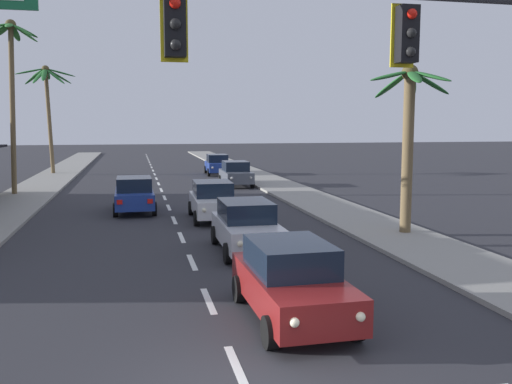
{
  "coord_description": "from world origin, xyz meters",
  "views": [
    {
      "loc": [
        -1.65,
        -7.89,
        4.2
      ],
      "look_at": [
        1.84,
        8.0,
        2.2
      ],
      "focal_mm": 39.02,
      "sensor_mm": 36.0,
      "label": 1
    }
  ],
  "objects_px": {
    "sedan_parked_mid_kerb": "(217,164)",
    "palm_right_second": "(409,122)",
    "sedan_oncoming_far": "(134,194)",
    "palm_left_farthest": "(47,92)",
    "traffic_signal_mast": "(414,71)",
    "sedan_lead_at_stop_bar": "(291,280)",
    "palm_left_third": "(11,65)",
    "sedan_fifth_in_queue": "(213,200)",
    "sedan_parked_nearest_kerb": "(236,173)",
    "sedan_third_in_queue": "(247,226)"
  },
  "relations": [
    {
      "from": "palm_left_third",
      "to": "sedan_lead_at_stop_bar",
      "type": "bearing_deg",
      "value": -66.97
    },
    {
      "from": "palm_left_farthest",
      "to": "sedan_fifth_in_queue",
      "type": "bearing_deg",
      "value": -67.47
    },
    {
      "from": "palm_left_farthest",
      "to": "palm_right_second",
      "type": "relative_size",
      "value": 1.4
    },
    {
      "from": "sedan_oncoming_far",
      "to": "palm_left_third",
      "type": "height_order",
      "value": "palm_left_third"
    },
    {
      "from": "sedan_lead_at_stop_bar",
      "to": "sedan_third_in_queue",
      "type": "height_order",
      "value": "same"
    },
    {
      "from": "sedan_fifth_in_queue",
      "to": "palm_left_farthest",
      "type": "xyz_separation_m",
      "value": [
        -10.17,
        24.52,
        5.92
      ]
    },
    {
      "from": "sedan_parked_mid_kerb",
      "to": "palm_left_third",
      "type": "xyz_separation_m",
      "value": [
        -13.47,
        -11.2,
        6.66
      ]
    },
    {
      "from": "traffic_signal_mast",
      "to": "sedan_fifth_in_queue",
      "type": "relative_size",
      "value": 2.57
    },
    {
      "from": "sedan_fifth_in_queue",
      "to": "sedan_third_in_queue",
      "type": "bearing_deg",
      "value": -88.18
    },
    {
      "from": "sedan_lead_at_stop_bar",
      "to": "sedan_third_in_queue",
      "type": "bearing_deg",
      "value": 87.12
    },
    {
      "from": "palm_left_third",
      "to": "sedan_parked_nearest_kerb",
      "type": "bearing_deg",
      "value": 10.29
    },
    {
      "from": "sedan_lead_at_stop_bar",
      "to": "sedan_third_in_queue",
      "type": "distance_m",
      "value": 6.48
    },
    {
      "from": "sedan_lead_at_stop_bar",
      "to": "palm_left_third",
      "type": "bearing_deg",
      "value": 113.03
    },
    {
      "from": "traffic_signal_mast",
      "to": "sedan_fifth_in_queue",
      "type": "distance_m",
      "value": 16.08
    },
    {
      "from": "sedan_third_in_queue",
      "to": "palm_left_farthest",
      "type": "xyz_separation_m",
      "value": [
        -10.38,
        30.99,
        5.92
      ]
    },
    {
      "from": "sedan_parked_mid_kerb",
      "to": "sedan_oncoming_far",
      "type": "bearing_deg",
      "value": -109.95
    },
    {
      "from": "palm_left_third",
      "to": "sedan_fifth_in_queue",
      "type": "bearing_deg",
      "value": -46.07
    },
    {
      "from": "sedan_parked_mid_kerb",
      "to": "palm_left_farthest",
      "type": "distance_m",
      "value": 15.1
    },
    {
      "from": "traffic_signal_mast",
      "to": "sedan_parked_nearest_kerb",
      "type": "relative_size",
      "value": 2.57
    },
    {
      "from": "sedan_parked_nearest_kerb",
      "to": "palm_left_third",
      "type": "height_order",
      "value": "palm_left_third"
    },
    {
      "from": "sedan_fifth_in_queue",
      "to": "palm_left_third",
      "type": "relative_size",
      "value": 0.44
    },
    {
      "from": "sedan_fifth_in_queue",
      "to": "palm_left_third",
      "type": "height_order",
      "value": "palm_left_third"
    },
    {
      "from": "traffic_signal_mast",
      "to": "sedan_parked_mid_kerb",
      "type": "height_order",
      "value": "traffic_signal_mast"
    },
    {
      "from": "traffic_signal_mast",
      "to": "sedan_parked_nearest_kerb",
      "type": "height_order",
      "value": "traffic_signal_mast"
    },
    {
      "from": "sedan_parked_mid_kerb",
      "to": "palm_left_farthest",
      "type": "xyz_separation_m",
      "value": [
        -13.59,
        2.88,
        5.92
      ]
    },
    {
      "from": "sedan_third_in_queue",
      "to": "sedan_oncoming_far",
      "type": "bearing_deg",
      "value": 110.97
    },
    {
      "from": "sedan_lead_at_stop_bar",
      "to": "sedan_parked_nearest_kerb",
      "type": "height_order",
      "value": "same"
    },
    {
      "from": "sedan_parked_mid_kerb",
      "to": "palm_right_second",
      "type": "bearing_deg",
      "value": -83.24
    },
    {
      "from": "traffic_signal_mast",
      "to": "palm_left_farthest",
      "type": "distance_m",
      "value": 41.62
    },
    {
      "from": "sedan_lead_at_stop_bar",
      "to": "palm_left_third",
      "type": "xyz_separation_m",
      "value": [
        -9.94,
        23.38,
        6.66
      ]
    },
    {
      "from": "sedan_lead_at_stop_bar",
      "to": "sedan_parked_nearest_kerb",
      "type": "distance_m",
      "value": 26.06
    },
    {
      "from": "sedan_parked_nearest_kerb",
      "to": "sedan_parked_mid_kerb",
      "type": "xyz_separation_m",
      "value": [
        0.04,
        8.76,
        0.0
      ]
    },
    {
      "from": "sedan_parked_nearest_kerb",
      "to": "palm_left_farthest",
      "type": "distance_m",
      "value": 18.82
    },
    {
      "from": "sedan_fifth_in_queue",
      "to": "palm_left_third",
      "type": "xyz_separation_m",
      "value": [
        -10.06,
        10.44,
        6.66
      ]
    },
    {
      "from": "palm_left_farthest",
      "to": "sedan_third_in_queue",
      "type": "bearing_deg",
      "value": -71.49
    },
    {
      "from": "sedan_oncoming_far",
      "to": "sedan_parked_mid_kerb",
      "type": "height_order",
      "value": "same"
    },
    {
      "from": "sedan_third_in_queue",
      "to": "sedan_parked_mid_kerb",
      "type": "height_order",
      "value": "same"
    },
    {
      "from": "sedan_lead_at_stop_bar",
      "to": "palm_right_second",
      "type": "distance_m",
      "value": 10.82
    },
    {
      "from": "sedan_oncoming_far",
      "to": "sedan_lead_at_stop_bar",
      "type": "bearing_deg",
      "value": -78.35
    },
    {
      "from": "sedan_fifth_in_queue",
      "to": "traffic_signal_mast",
      "type": "bearing_deg",
      "value": -85.39
    },
    {
      "from": "sedan_parked_nearest_kerb",
      "to": "palm_left_third",
      "type": "relative_size",
      "value": 0.44
    },
    {
      "from": "sedan_oncoming_far",
      "to": "palm_right_second",
      "type": "relative_size",
      "value": 0.7
    },
    {
      "from": "sedan_third_in_queue",
      "to": "palm_right_second",
      "type": "relative_size",
      "value": 0.7
    },
    {
      "from": "sedan_oncoming_far",
      "to": "palm_left_farthest",
      "type": "xyz_separation_m",
      "value": [
        -6.78,
        21.62,
        5.92
      ]
    },
    {
      "from": "palm_left_third",
      "to": "palm_right_second",
      "type": "bearing_deg",
      "value": -43.14
    },
    {
      "from": "sedan_oncoming_far",
      "to": "palm_right_second",
      "type": "distance_m",
      "value": 13.28
    },
    {
      "from": "sedan_third_in_queue",
      "to": "sedan_parked_nearest_kerb",
      "type": "xyz_separation_m",
      "value": [
        3.17,
        19.35,
        0.0
      ]
    },
    {
      "from": "sedan_lead_at_stop_bar",
      "to": "palm_left_third",
      "type": "relative_size",
      "value": 0.44
    },
    {
      "from": "traffic_signal_mast",
      "to": "sedan_lead_at_stop_bar",
      "type": "distance_m",
      "value": 5.1
    },
    {
      "from": "traffic_signal_mast",
      "to": "sedan_third_in_queue",
      "type": "height_order",
      "value": "traffic_signal_mast"
    }
  ]
}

